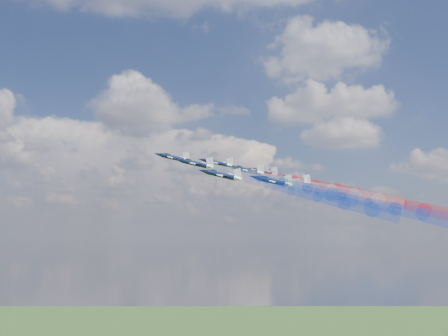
# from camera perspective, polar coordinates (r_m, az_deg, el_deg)

# --- Properties ---
(jet_lead) EXTENTS (13.06, 11.20, 6.61)m
(jet_lead) POSITION_cam_1_polar(r_m,az_deg,el_deg) (142.88, -5.45, 1.12)
(jet_lead) COLOR black
(trail_lead) EXTENTS (34.33, 11.49, 12.36)m
(trail_lead) POSITION_cam_1_polar(r_m,az_deg,el_deg) (135.97, 2.97, -0.76)
(trail_lead) COLOR white
(jet_inner_left) EXTENTS (13.06, 11.20, 6.61)m
(jet_inner_left) POSITION_cam_1_polar(r_m,az_deg,el_deg) (129.44, -3.10, 0.49)
(jet_inner_left) COLOR black
(trail_inner_left) EXTENTS (34.33, 11.49, 12.36)m
(trail_inner_left) POSITION_cam_1_polar(r_m,az_deg,el_deg) (123.62, 6.32, -1.62)
(trail_inner_left) COLOR blue
(jet_inner_right) EXTENTS (13.06, 11.20, 6.61)m
(jet_inner_right) POSITION_cam_1_polar(r_m,az_deg,el_deg) (148.29, -0.77, 0.55)
(jet_inner_right) COLOR black
(trail_inner_right) EXTENTS (34.33, 11.49, 12.36)m
(trail_inner_right) POSITION_cam_1_polar(r_m,az_deg,el_deg) (143.09, 7.48, -1.27)
(trail_inner_right) COLOR red
(jet_outer_left) EXTENTS (13.06, 11.20, 6.61)m
(jet_outer_left) POSITION_cam_1_polar(r_m,az_deg,el_deg) (120.44, -0.27, -0.75)
(jet_outer_left) COLOR black
(trail_outer_left) EXTENTS (34.33, 11.49, 12.36)m
(trail_outer_left) POSITION_cam_1_polar(r_m,az_deg,el_deg) (115.92, 9.97, -3.05)
(trail_outer_left) COLOR blue
(jet_center_third) EXTENTS (13.06, 11.20, 6.61)m
(jet_center_third) POSITION_cam_1_polar(r_m,az_deg,el_deg) (137.06, 2.37, -0.24)
(jet_center_third) COLOR black
(trail_center_third) EXTENTS (34.33, 11.49, 12.36)m
(trail_center_third) POSITION_cam_1_polar(r_m,az_deg,el_deg) (133.23, 11.38, -2.22)
(trail_center_third) COLOR white
(jet_outer_right) EXTENTS (13.06, 11.20, 6.61)m
(jet_outer_right) POSITION_cam_1_polar(r_m,az_deg,el_deg) (151.89, 4.03, -0.44)
(jet_outer_right) COLOR black
(trail_outer_right) EXTENTS (34.33, 11.49, 12.36)m
(trail_outer_right) POSITION_cam_1_polar(r_m,az_deg,el_deg) (148.53, 12.17, -2.22)
(trail_outer_right) COLOR red
(jet_rear_left) EXTENTS (13.06, 11.20, 6.61)m
(jet_rear_left) POSITION_cam_1_polar(r_m,az_deg,el_deg) (124.49, 5.17, -1.39)
(jet_rear_left) COLOR black
(trail_rear_left) EXTENTS (34.33, 11.49, 12.36)m
(trail_rear_left) POSITION_cam_1_polar(r_m,az_deg,el_deg) (121.99, 15.15, -3.58)
(trail_rear_left) COLOR blue
(jet_rear_right) EXTENTS (13.06, 11.20, 6.61)m
(jet_rear_right) POSITION_cam_1_polar(r_m,az_deg,el_deg) (141.97, 7.33, -1.27)
(jet_rear_right) COLOR black
(trail_rear_right) EXTENTS (34.33, 11.49, 12.36)m
(trail_rear_right) POSITION_cam_1_polar(r_m,az_deg,el_deg) (140.03, 16.08, -3.17)
(trail_rear_right) COLOR red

